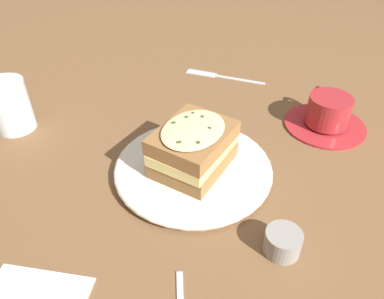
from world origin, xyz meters
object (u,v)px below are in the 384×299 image
dinner_plate (192,168)px  fork (215,75)px  sandwich (192,147)px  teacup_with_saucer (327,115)px  condiment_pot (283,242)px  water_glass (10,106)px

dinner_plate → fork: size_ratio=1.36×
dinner_plate → sandwich: sandwich is taller
dinner_plate → sandwich: (0.00, 0.00, 0.04)m
teacup_with_saucer → dinner_plate: bearing=110.9°
sandwich → condiment_pot: size_ratio=2.72×
dinner_plate → condiment_pot: size_ratio=5.29×
water_glass → condiment_pot: (-0.54, 0.04, -0.03)m
sandwich → dinner_plate: bearing=-168.6°
water_glass → dinner_plate: bearing=-173.3°
sandwich → fork: size_ratio=0.70×
dinner_plate → condiment_pot: bearing=155.4°
sandwich → fork: 0.35m
teacup_with_saucer → sandwich: bearing=110.8°
sandwich → water_glass: 0.36m
dinner_plate → water_glass: size_ratio=2.64×
sandwich → teacup_with_saucer: size_ratio=0.86×
teacup_with_saucer → fork: size_ratio=0.81×
water_glass → fork: 0.45m
sandwich → fork: sandwich is taller
sandwich → water_glass: size_ratio=1.36×
sandwich → fork: (0.11, -0.33, -0.05)m
dinner_plate → condiment_pot: condiment_pot is taller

